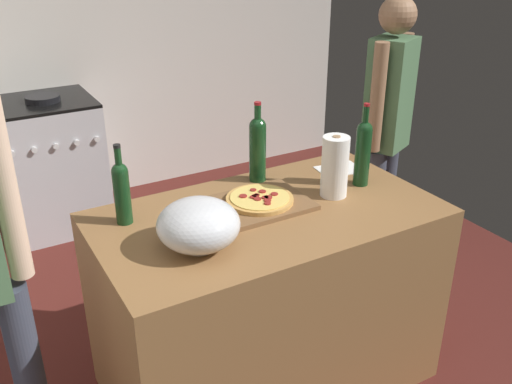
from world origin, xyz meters
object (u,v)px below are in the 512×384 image
object	(u,v)px
wine_bottle_dark	(363,150)
stove	(51,165)
mixing_bowl	(198,225)
person_in_red	(387,125)
pizza	(260,199)
wine_bottle_amber	(122,190)
wine_bottle_green	(258,146)
paper_towel_roll	(335,167)

from	to	relation	value
wine_bottle_dark	stove	size ratio (longest dim) A/B	0.40
mixing_bowl	stove	bearing A→B (deg)	93.62
mixing_bowl	stove	distance (m)	2.24
person_in_red	wine_bottle_dark	bearing A→B (deg)	-140.72
mixing_bowl	person_in_red	size ratio (longest dim) A/B	0.19
pizza	wine_bottle_amber	bearing A→B (deg)	165.37
wine_bottle_amber	stove	distance (m)	1.94
pizza	wine_bottle_green	world-z (taller)	wine_bottle_green
pizza	paper_towel_roll	size ratio (longest dim) A/B	1.04
mixing_bowl	wine_bottle_amber	size ratio (longest dim) A/B	0.93
paper_towel_roll	wine_bottle_dark	bearing A→B (deg)	10.05
mixing_bowl	wine_bottle_green	world-z (taller)	wine_bottle_green
mixing_bowl	wine_bottle_dark	bearing A→B (deg)	9.41
paper_towel_roll	wine_bottle_amber	xyz separation A→B (m)	(-0.87, 0.21, 0.01)
pizza	stove	size ratio (longest dim) A/B	0.30
pizza	mixing_bowl	bearing A→B (deg)	-153.26
person_in_red	pizza	bearing A→B (deg)	-158.68
pizza	stove	distance (m)	2.10
stove	person_in_red	distance (m)	2.27
wine_bottle_green	wine_bottle_amber	bearing A→B (deg)	-171.85
mixing_bowl	wine_bottle_amber	xyz separation A→B (m)	(-0.18, 0.32, 0.05)
wine_bottle_green	stove	bearing A→B (deg)	109.61
paper_towel_roll	mixing_bowl	bearing A→B (deg)	-170.75
pizza	stove	bearing A→B (deg)	104.09
wine_bottle_green	wine_bottle_amber	size ratio (longest dim) A/B	1.13
paper_towel_roll	wine_bottle_dark	world-z (taller)	wine_bottle_dark
pizza	wine_bottle_green	distance (m)	0.30
mixing_bowl	wine_bottle_green	distance (m)	0.65
mixing_bowl	wine_bottle_green	size ratio (longest dim) A/B	0.82
wine_bottle_green	mixing_bowl	bearing A→B (deg)	-139.43
pizza	paper_towel_roll	world-z (taller)	paper_towel_roll
paper_towel_roll	person_in_red	world-z (taller)	person_in_red
stove	wine_bottle_dark	bearing A→B (deg)	-63.59
paper_towel_roll	wine_bottle_green	size ratio (longest dim) A/B	0.73
wine_bottle_green	wine_bottle_dark	xyz separation A→B (m)	(0.38, -0.27, -0.00)
pizza	mixing_bowl	xyz separation A→B (m)	(-0.36, -0.18, 0.06)
mixing_bowl	person_in_red	xyz separation A→B (m)	(1.42, 0.60, -0.03)
wine_bottle_green	person_in_red	xyz separation A→B (m)	(0.94, 0.18, -0.11)
mixing_bowl	wine_bottle_green	xyz separation A→B (m)	(0.49, 0.42, 0.07)
wine_bottle_dark	wine_bottle_green	bearing A→B (deg)	144.41
pizza	person_in_red	bearing A→B (deg)	21.32
wine_bottle_green	person_in_red	distance (m)	0.96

